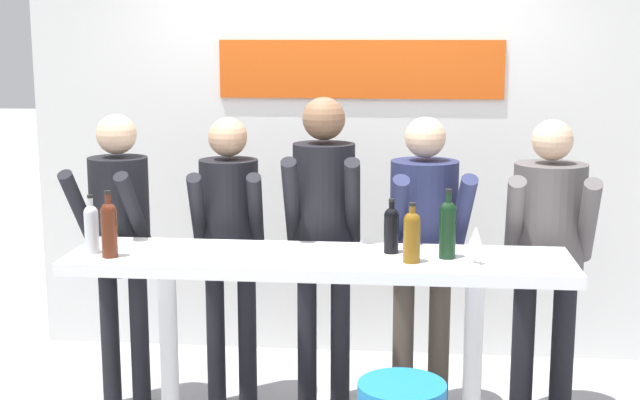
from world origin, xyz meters
The scene contains 13 objects.
back_wall centered at (0.00, 1.55, 1.36)m, with size 3.99×0.12×2.71m.
tasting_table centered at (0.00, 0.00, 0.86)m, with size 2.39×0.56×1.02m.
person_far_left centered at (-1.12, 0.47, 1.03)m, with size 0.41×0.53×1.64m.
person_left centered at (-0.54, 0.56, 1.01)m, with size 0.42×0.53×1.62m.
person_center_left centered at (-0.02, 0.51, 1.09)m, with size 0.41×0.53×1.73m.
person_center centered at (0.51, 0.52, 1.01)m, with size 0.48×0.57×1.64m.
person_center_right centered at (1.15, 0.54, 1.00)m, with size 0.48×0.56×1.63m.
wine_bottle_0 centered at (0.34, 0.08, 1.15)m, with size 0.07×0.07×0.26m.
wine_bottle_1 centered at (0.61, 0.00, 1.17)m, with size 0.08×0.08×0.33m.
wine_bottle_2 centered at (-0.97, -0.13, 1.17)m, with size 0.07×0.07×0.32m.
wine_bottle_3 centered at (0.44, -0.10, 1.15)m, with size 0.08×0.08×0.28m.
wine_bottle_4 centered at (-1.08, -0.07, 1.15)m, with size 0.07×0.07×0.28m.
wine_glass_0 centered at (0.73, -0.10, 1.15)m, with size 0.07×0.07×0.18m.
Camera 1 is at (0.41, -4.08, 2.05)m, focal length 50.00 mm.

